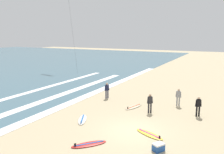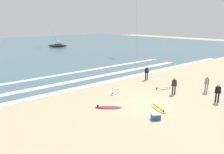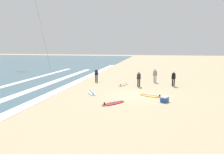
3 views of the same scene
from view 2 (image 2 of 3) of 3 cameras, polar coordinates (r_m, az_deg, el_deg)
The scene contains 15 objects.
ground_plane at distance 18.16m, azimuth 9.54°, elevation -7.19°, with size 160.00×160.00×0.00m, color tan.
wave_foam_shoreline at distance 24.24m, azimuth -2.29°, elevation -1.48°, with size 52.55×1.04×0.01m, color white.
wave_foam_mid_break at distance 25.07m, azimuth -10.64°, elevation -1.19°, with size 38.65×0.99×0.01m, color white.
wave_foam_outer_break at distance 28.97m, azimuth -12.19°, elevation 0.81°, with size 37.20×0.84×0.01m, color white.
surfer_background_far at distance 20.14m, azimuth 26.40°, elevation -3.49°, with size 0.32×0.49×1.60m.
surfer_left_far at distance 20.90m, azimuth 16.26°, elevation -1.94°, with size 0.39×0.45×1.60m.
surfer_foreground_main at distance 25.56m, azimuth 9.23°, elevation 1.34°, with size 0.45×0.40×1.60m.
surfer_mid_group at distance 22.58m, azimuth 23.97°, elevation -1.43°, with size 0.32×0.51×1.60m.
surfboard_foreground_flat at distance 20.86m, azimuth 0.84°, elevation -4.01°, with size 2.13×1.53×0.25m.
surfboard_near_water at distance 17.40m, azimuth 12.26°, elevation -8.14°, with size 1.37×2.17×0.25m.
surfboard_right_spare at distance 17.19m, azimuth -1.06°, elevation -8.09°, with size 1.98×1.83×0.25m.
surfboard_left_pile at distance 22.63m, azimuth 13.51°, elevation -2.95°, with size 2.18×1.16×0.25m.
kite_white_mid_center at distance 63.65m, azimuth -16.67°, elevation 13.44°, with size 4.73×15.65×6.62m.
offshore_boat at distance 62.30m, azimuth -14.25°, elevation 8.24°, with size 5.33×4.14×2.70m.
cooler_box at distance 15.50m, azimuth 11.59°, elevation -10.26°, with size 0.76×0.70×0.44m.
Camera 2 is at (-13.04, -10.81, 6.57)m, focal length 34.26 mm.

